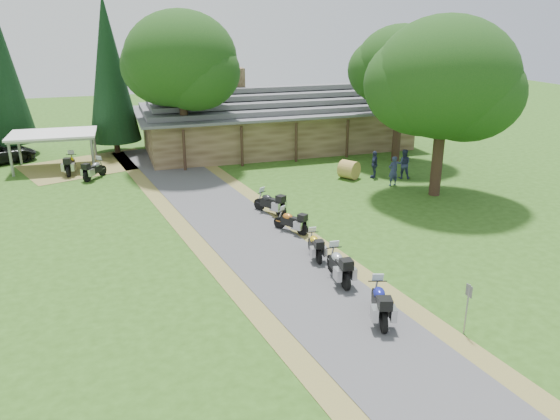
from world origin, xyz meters
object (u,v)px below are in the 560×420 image
object	(u,v)px
carport	(55,150)
motorcycle_row_b	(339,264)
lodge	(277,117)
motorcycle_carport_b	(94,169)
hay_bale	(349,170)
motorcycle_row_d	(291,220)
motorcycle_carport_a	(70,163)
motorcycle_row_a	(380,301)
motorcycle_row_e	(270,202)
motorcycle_row_c	(315,244)

from	to	relation	value
carport	motorcycle_row_b	bearing A→B (deg)	-59.23
lodge	motorcycle_carport_b	distance (m)	14.69
carport	hay_bale	size ratio (longest dim) A/B	4.79
motorcycle_row_d	hay_bale	xyz separation A→B (m)	(6.62, 7.61, -0.02)
motorcycle_carport_a	motorcycle_carport_b	bearing A→B (deg)	-129.84
motorcycle_carport_a	hay_bale	xyz separation A→B (m)	(17.14, -6.76, -0.13)
motorcycle_row_a	motorcycle_row_d	bearing A→B (deg)	19.30
motorcycle_carport_b	hay_bale	world-z (taller)	motorcycle_carport_b
motorcycle_row_d	motorcycle_carport_a	size ratio (longest dim) A/B	0.85
motorcycle_carport_a	motorcycle_row_a	bearing A→B (deg)	-146.02
motorcycle_row_d	hay_bale	size ratio (longest dim) A/B	1.51
motorcycle_row_e	motorcycle_carport_b	bearing A→B (deg)	10.36
motorcycle_row_a	hay_bale	xyz separation A→B (m)	(6.36, 16.22, -0.13)
motorcycle_row_a	hay_bale	world-z (taller)	motorcycle_row_a
motorcycle_row_e	motorcycle_carport_a	bearing A→B (deg)	10.27
lodge	motorcycle_row_e	distance (m)	15.38
carport	motorcycle_row_d	size ratio (longest dim) A/B	3.18
motorcycle_row_d	motorcycle_row_b	bearing A→B (deg)	146.97
motorcycle_carport_b	motorcycle_row_b	bearing A→B (deg)	-115.47
motorcycle_row_a	motorcycle_carport_b	bearing A→B (deg)	41.10
motorcycle_row_e	hay_bale	xyz separation A→B (m)	(6.81, 4.78, -0.07)
motorcycle_row_a	hay_bale	distance (m)	17.42
motorcycle_row_b	motorcycle_row_c	distance (m)	2.35
motorcycle_row_c	motorcycle_carport_b	bearing A→B (deg)	36.69
carport	motorcycle_row_e	distance (m)	17.63
motorcycle_row_e	motorcycle_carport_b	world-z (taller)	motorcycle_carport_b
carport	motorcycle_row_d	xyz separation A→B (m)	(11.51, -16.34, -0.61)
motorcycle_row_d	motorcycle_carport_a	world-z (taller)	motorcycle_carport_a
motorcycle_row_c	hay_bale	world-z (taller)	motorcycle_row_c
motorcycle_row_c	motorcycle_carport_a	size ratio (longest dim) A/B	0.84
motorcycle_row_c	motorcycle_row_e	bearing A→B (deg)	9.05
carport	motorcycle_row_a	xyz separation A→B (m)	(11.77, -24.94, -0.51)
motorcycle_row_d	motorcycle_row_e	bearing A→B (deg)	-30.37
motorcycle_row_a	carport	bearing A→B (deg)	42.81
motorcycle_row_c	motorcycle_row_d	bearing A→B (deg)	7.53
hay_bale	motorcycle_row_d	bearing A→B (deg)	-131.01
carport	hay_bale	xyz separation A→B (m)	(18.13, -8.73, -0.63)
motorcycle_row_b	motorcycle_carport_a	size ratio (longest dim) A/B	1.00
carport	motorcycle_carport_a	size ratio (longest dim) A/B	2.69
motorcycle_row_d	carport	bearing A→B (deg)	0.91
lodge	motorcycle_carport_b	size ratio (longest dim) A/B	10.91
carport	motorcycle_carport_a	bearing A→B (deg)	-60.48
motorcycle_row_b	motorcycle_carport_b	world-z (taller)	motorcycle_row_b
lodge	hay_bale	distance (m)	9.99
motorcycle_row_e	hay_bale	world-z (taller)	motorcycle_row_e
motorcycle_row_a	motorcycle_carport_b	xyz separation A→B (m)	(-9.27, 21.26, -0.04)
motorcycle_row_a	motorcycle_row_c	xyz separation A→B (m)	(-0.23, 5.50, -0.11)
motorcycle_row_c	motorcycle_carport_a	bearing A→B (deg)	37.97
motorcycle_row_a	motorcycle_carport_a	xyz separation A→B (m)	(-10.78, 22.98, 0.00)
motorcycle_row_b	motorcycle_carport_b	size ratio (longest dim) A/B	1.07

